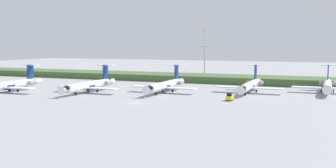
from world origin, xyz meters
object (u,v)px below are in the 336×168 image
at_px(regional_jet_second, 90,85).
at_px(baggage_tug, 230,97).
at_px(regional_jet_nearest, 9,85).
at_px(regional_jet_fifth, 327,85).
at_px(regional_jet_third, 165,85).
at_px(regional_jet_fourth, 250,85).
at_px(safety_cone_front_marker, 132,97).
at_px(antenna_mast, 204,59).
at_px(safety_cone_mid_marker, 144,98).

distance_m(regional_jet_second, baggage_tug, 48.82).
relative_size(regional_jet_nearest, regional_jet_fifth, 1.00).
relative_size(regional_jet_third, regional_jet_fourth, 1.00).
relative_size(regional_jet_fourth, safety_cone_front_marker, 56.36).
relative_size(regional_jet_nearest, antenna_mast, 1.33).
relative_size(regional_jet_nearest, regional_jet_second, 1.00).
relative_size(regional_jet_second, safety_cone_front_marker, 56.36).
xyz_separation_m(regional_jet_fifth, safety_cone_mid_marker, (-51.47, -35.89, -2.26)).
relative_size(regional_jet_nearest, regional_jet_fourth, 1.00).
bearing_deg(regional_jet_fourth, baggage_tug, -95.06).
height_order(regional_jet_fourth, safety_cone_mid_marker, regional_jet_fourth).
xyz_separation_m(regional_jet_fifth, baggage_tug, (-26.23, -30.49, -1.53)).
bearing_deg(regional_jet_second, baggage_tug, -1.51).
height_order(regional_jet_nearest, regional_jet_second, same).
distance_m(regional_jet_nearest, regional_jet_fifth, 108.16).
xyz_separation_m(regional_jet_fourth, baggage_tug, (-1.89, -21.33, -1.53)).
relative_size(regional_jet_second, safety_cone_mid_marker, 56.36).
bearing_deg(safety_cone_front_marker, regional_jet_fourth, 41.42).
bearing_deg(safety_cone_mid_marker, safety_cone_front_marker, -172.80).
height_order(regional_jet_nearest, safety_cone_front_marker, regional_jet_nearest).
xyz_separation_m(baggage_tug, safety_cone_mid_marker, (-25.25, -5.40, -0.73)).
distance_m(regional_jet_second, regional_jet_third, 25.83).
distance_m(regional_jet_third, safety_cone_mid_marker, 16.74).
relative_size(regional_jet_third, baggage_tug, 9.69).
distance_m(regional_jet_nearest, regional_jet_fourth, 82.15).
bearing_deg(regional_jet_second, regional_jet_fourth, 21.59).
height_order(regional_jet_second, regional_jet_fourth, same).
relative_size(regional_jet_third, safety_cone_front_marker, 56.36).
bearing_deg(regional_jet_second, safety_cone_mid_marker, -15.87).
relative_size(antenna_mast, baggage_tug, 7.26).
height_order(regional_jet_third, baggage_tug, regional_jet_third).
distance_m(regional_jet_third, baggage_tug, 27.35).
relative_size(regional_jet_second, regional_jet_fifth, 1.00).
xyz_separation_m(regional_jet_nearest, regional_jet_third, (49.83, 19.43, 0.00)).
bearing_deg(regional_jet_nearest, baggage_tug, 6.30).
bearing_deg(baggage_tug, regional_jet_nearest, -173.70).
bearing_deg(safety_cone_front_marker, regional_jet_third, 76.71).
xyz_separation_m(regional_jet_third, regional_jet_fourth, (26.81, 10.16, 0.00)).
xyz_separation_m(regional_jet_nearest, baggage_tug, (74.75, 8.25, -1.53)).
height_order(regional_jet_third, safety_cone_front_marker, regional_jet_third).
height_order(regional_jet_fifth, safety_cone_front_marker, regional_jet_fifth).
bearing_deg(antenna_mast, safety_cone_mid_marker, -88.19).
bearing_deg(regional_jet_nearest, safety_cone_front_marker, 2.98).
bearing_deg(safety_cone_front_marker, regional_jet_nearest, -177.02).
distance_m(regional_jet_third, antenna_mast, 54.11).
relative_size(regional_jet_second, regional_jet_fourth, 1.00).
bearing_deg(regional_jet_nearest, safety_cone_mid_marker, 3.29).
distance_m(regional_jet_nearest, safety_cone_mid_marker, 49.64).
height_order(regional_jet_fourth, baggage_tug, regional_jet_fourth).
height_order(regional_jet_fifth, baggage_tug, regional_jet_fifth).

